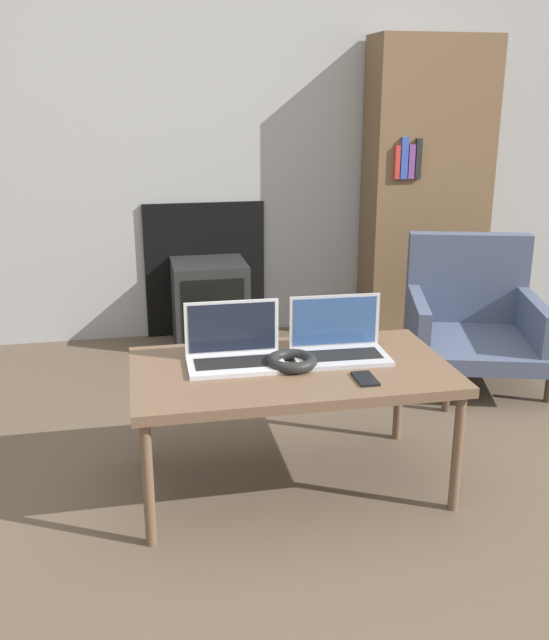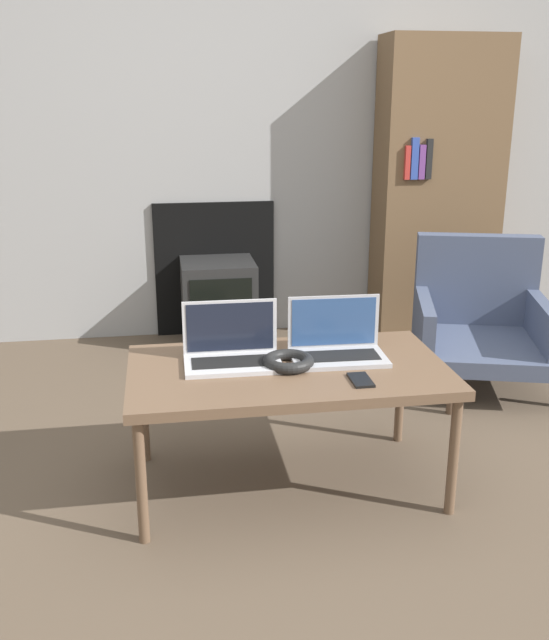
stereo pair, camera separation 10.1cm
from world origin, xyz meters
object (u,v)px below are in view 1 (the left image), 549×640
Objects in this scene: laptop_left at (235,350)px; laptop_right at (338,343)px; headphones at (291,361)px; tv at (210,304)px; phone at (365,379)px; armchair at (471,314)px.

laptop_left is 0.99× the size of laptop_right.
laptop_right is 1.91× the size of headphones.
tv is (-0.31, 1.56, -0.27)m from laptop_right.
headphones reaches higher than phone.
laptop_right is at bearing 21.31° from headphones.
phone is at bearing -79.65° from tv.
tv is at bearing 103.09° from laptop_right.
phone is at bearing -37.32° from headphones.
tv is at bearing 165.14° from armchair.
headphones is at bearing -156.72° from laptop_right.
laptop_left is 0.42× the size of armchair.
headphones is (0.19, -0.08, -0.03)m from laptop_left.
tv is at bearing 87.92° from laptop_left.
laptop_left is 0.21m from headphones.
laptop_right is 0.21m from headphones.
armchair is at bearing -31.07° from tv.
armchair reaches higher than laptop_right.
laptop_left reaches higher than headphones.
phone is at bearing -82.59° from laptop_right.
armchair reaches higher than laptop_left.
headphones is 1.45m from armchair.
laptop_left is 1.56m from armchair.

